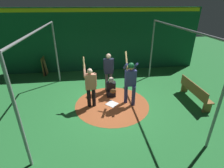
# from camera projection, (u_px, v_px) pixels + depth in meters

# --- Properties ---
(ground_plane) EXTENTS (27.68, 27.68, 0.00)m
(ground_plane) POSITION_uv_depth(u_px,v_px,m) (112.00, 104.00, 7.31)
(ground_plane) COLOR #287A38
(dirt_circle) EXTENTS (3.11, 3.11, 0.01)m
(dirt_circle) POSITION_uv_depth(u_px,v_px,m) (112.00, 104.00, 7.31)
(dirt_circle) COLOR #AD562D
(dirt_circle) RESTS_ON ground
(home_plate) EXTENTS (0.59, 0.59, 0.01)m
(home_plate) POSITION_uv_depth(u_px,v_px,m) (112.00, 104.00, 7.30)
(home_plate) COLOR white
(home_plate) RESTS_ON dirt_circle
(batter) EXTENTS (0.68, 0.49, 2.16)m
(batter) POSITION_uv_depth(u_px,v_px,m) (130.00, 80.00, 6.88)
(batter) COLOR navy
(batter) RESTS_ON ground
(catcher) EXTENTS (0.58, 0.40, 0.94)m
(catcher) POSITION_uv_depth(u_px,v_px,m) (111.00, 89.00, 7.79)
(catcher) COLOR black
(catcher) RESTS_ON ground
(umpire) EXTENTS (0.23, 0.49, 1.82)m
(umpire) POSITION_uv_depth(u_px,v_px,m) (109.00, 70.00, 8.05)
(umpire) COLOR #4C4C51
(umpire) RESTS_ON ground
(visitor) EXTENTS (0.55, 0.51, 2.03)m
(visitor) POSITION_uv_depth(u_px,v_px,m) (90.00, 85.00, 6.78)
(visitor) COLOR black
(visitor) RESTS_ON ground
(back_wall) EXTENTS (0.22, 11.68, 3.66)m
(back_wall) POSITION_uv_depth(u_px,v_px,m) (103.00, 40.00, 10.26)
(back_wall) COLOR #145133
(back_wall) RESTS_ON ground
(cage_frame) EXTENTS (5.46, 5.11, 3.10)m
(cage_frame) POSITION_uv_depth(u_px,v_px,m) (112.00, 55.00, 6.38)
(cage_frame) COLOR gray
(cage_frame) RESTS_ON ground
(bat_rack) EXTENTS (1.06, 0.20, 1.05)m
(bat_rack) POSITION_uv_depth(u_px,v_px,m) (45.00, 66.00, 10.22)
(bat_rack) COLOR olive
(bat_rack) RESTS_ON ground
(bench) EXTENTS (1.97, 0.36, 0.85)m
(bench) POSITION_uv_depth(u_px,v_px,m) (195.00, 92.00, 7.37)
(bench) COLOR olive
(bench) RESTS_ON ground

